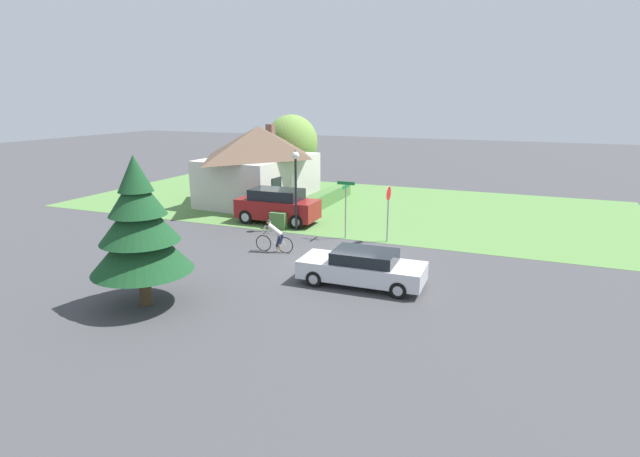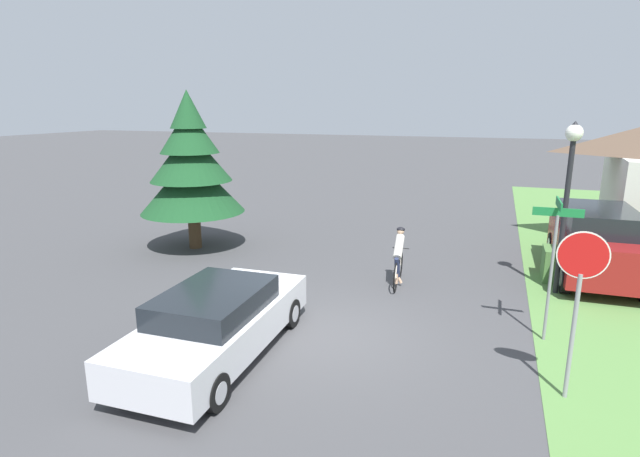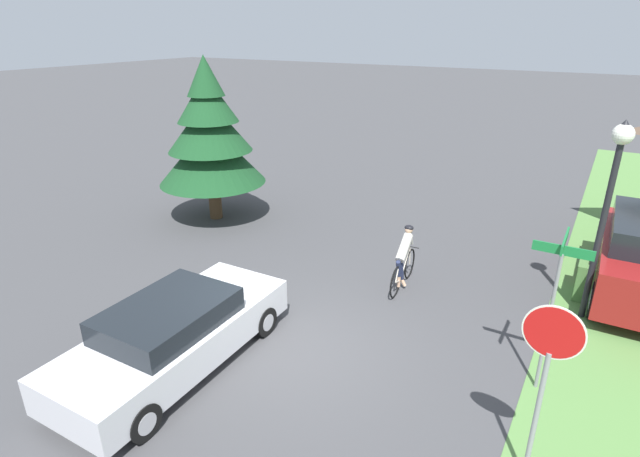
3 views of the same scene
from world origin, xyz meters
name	(u,v)px [view 1 (image 1 of 3)]	position (x,y,z in m)	size (l,w,h in m)	color
ground_plane	(340,266)	(0.00, 0.00, 0.00)	(140.00, 140.00, 0.00)	#424244
grass_verge_right	(345,204)	(12.00, 4.00, 0.01)	(16.00, 36.00, 0.01)	#568442
cottage_house	(259,163)	(10.72, 9.69, 2.62)	(8.98, 6.15, 5.05)	beige
hedge_row	(316,202)	(9.82, 5.20, 0.44)	(10.83, 0.90, 0.89)	#4C7A3D
sedan_left_lane	(362,268)	(-1.65, -1.50, 0.67)	(1.94, 4.69, 1.34)	silver
cyclist	(274,237)	(0.80, 3.46, 0.72)	(0.44, 1.84, 1.51)	black
parked_suv_right	(278,206)	(5.74, 5.81, 0.98)	(2.05, 4.54, 1.92)	maroon
stop_sign	(388,202)	(4.35, -0.87, 1.97)	(0.74, 0.07, 2.77)	gray
street_lamp	(296,173)	(4.67, 4.16, 3.05)	(0.40, 0.40, 4.25)	black
street_name_sign	(346,200)	(4.18, 1.23, 1.97)	(0.90, 0.90, 2.87)	gray
conifer_tall_near	(139,228)	(-6.22, 4.73, 2.70)	(3.32, 3.32, 5.08)	#4C3823
deciduous_tree_right	(292,142)	(16.10, 9.83, 3.55)	(3.95, 3.95, 5.63)	#4C3823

